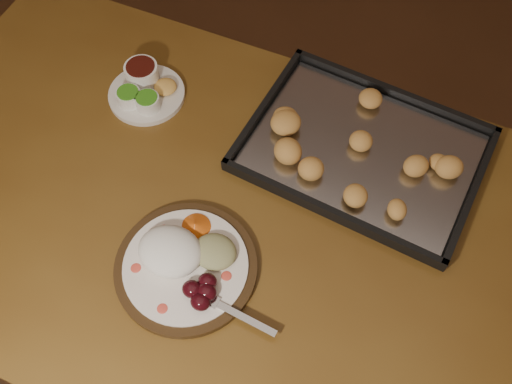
% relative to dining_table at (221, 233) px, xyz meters
% --- Properties ---
extents(ground, '(4.00, 4.00, 0.00)m').
position_rel_dining_table_xyz_m(ground, '(-0.19, -0.14, -0.65)').
color(ground, '#54341C').
rests_on(ground, ground).
extents(dining_table, '(1.52, 0.94, 0.75)m').
position_rel_dining_table_xyz_m(dining_table, '(0.00, 0.00, 0.00)').
color(dining_table, brown).
rests_on(dining_table, ground).
extents(dinner_plate, '(0.35, 0.27, 0.06)m').
position_rel_dining_table_xyz_m(dinner_plate, '(-0.01, -0.13, 0.12)').
color(dinner_plate, '#311E0D').
rests_on(dinner_plate, dining_table).
extents(condiment_saucer, '(0.17, 0.17, 0.06)m').
position_rel_dining_table_xyz_m(condiment_saucer, '(-0.28, 0.22, 0.12)').
color(condiment_saucer, silver).
rests_on(condiment_saucer, dining_table).
extents(baking_tray, '(0.53, 0.41, 0.05)m').
position_rel_dining_table_xyz_m(baking_tray, '(0.23, 0.25, 0.11)').
color(baking_tray, black).
rests_on(baking_tray, dining_table).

